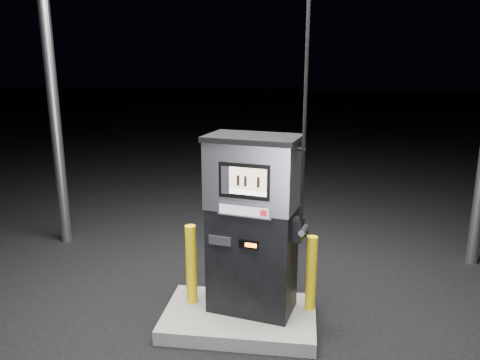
# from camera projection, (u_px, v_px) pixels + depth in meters

# --- Properties ---
(ground) EXTENTS (80.00, 80.00, 0.00)m
(ground) POSITION_uv_depth(u_px,v_px,m) (240.00, 324.00, 5.00)
(ground) COLOR black
(ground) RESTS_ON ground
(pump_island) EXTENTS (1.60, 1.00, 0.15)m
(pump_island) POSITION_uv_depth(u_px,v_px,m) (240.00, 318.00, 4.99)
(pump_island) COLOR slate
(pump_island) RESTS_ON ground
(fuel_dispenser) EXTENTS (1.08, 0.74, 3.89)m
(fuel_dispenser) POSITION_uv_depth(u_px,v_px,m) (253.00, 224.00, 4.80)
(fuel_dispenser) COLOR black
(fuel_dispenser) RESTS_ON pump_island
(bollard_left) EXTENTS (0.15, 0.15, 0.89)m
(bollard_left) POSITION_uv_depth(u_px,v_px,m) (191.00, 264.00, 5.07)
(bollard_left) COLOR yellow
(bollard_left) RESTS_ON pump_island
(bollard_right) EXTENTS (0.14, 0.14, 0.82)m
(bollard_right) POSITION_uv_depth(u_px,v_px,m) (311.00, 273.00, 4.93)
(bollard_right) COLOR yellow
(bollard_right) RESTS_ON pump_island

